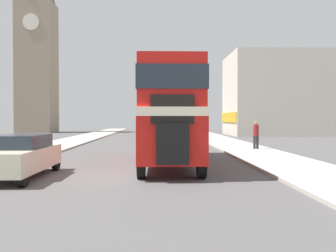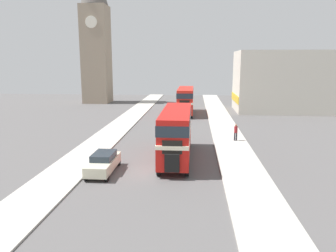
{
  "view_description": "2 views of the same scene",
  "coord_description": "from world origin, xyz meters",
  "views": [
    {
      "loc": [
        0.95,
        -13.4,
        2.09
      ],
      "look_at": [
        1.43,
        3.94,
        1.74
      ],
      "focal_mm": 40.0,
      "sensor_mm": 36.0,
      "label": 1
    },
    {
      "loc": [
        2.94,
        -23.47,
        8.27
      ],
      "look_at": [
        0.0,
        12.68,
        1.18
      ],
      "focal_mm": 35.0,
      "sensor_mm": 36.0,
      "label": 2
    }
  ],
  "objects": [
    {
      "name": "ground_plane",
      "position": [
        0.0,
        0.0,
        0.0
      ],
      "size": [
        120.0,
        120.0,
        0.0
      ],
      "primitive_type": "plane",
      "color": "#565454"
    },
    {
      "name": "church_tower",
      "position": [
        -17.12,
        43.2,
        14.82
      ],
      "size": [
        5.39,
        5.39,
        28.99
      ],
      "color": "gray",
      "rests_on": "ground_plane"
    },
    {
      "name": "pedestrian_walking",
      "position": [
        7.33,
        10.67,
        1.12
      ],
      "size": [
        0.36,
        0.36,
        1.76
      ],
      "color": "#282833",
      "rests_on": "sidewalk_right"
    },
    {
      "name": "bus_distant",
      "position": [
        1.5,
        29.11,
        2.49
      ],
      "size": [
        2.45,
        10.37,
        4.18
      ],
      "color": "red",
      "rests_on": "ground_plane"
    },
    {
      "name": "double_decker_bus",
      "position": [
        1.43,
        3.92,
        2.55
      ],
      "size": [
        2.4,
        10.67,
        4.29
      ],
      "color": "red",
      "rests_on": "ground_plane"
    },
    {
      "name": "shop_building_block",
      "position": [
        20.83,
        33.45,
        5.06
      ],
      "size": [
        21.91,
        9.8,
        10.13
      ],
      "color": "beige",
      "rests_on": "ground_plane"
    },
    {
      "name": "car_parked_near",
      "position": [
        -3.89,
        -0.1,
        0.78
      ],
      "size": [
        1.7,
        4.58,
        1.51
      ],
      "color": "beige",
      "rests_on": "ground_plane"
    },
    {
      "name": "sidewalk_right",
      "position": [
        6.75,
        0.0,
        0.06
      ],
      "size": [
        3.5,
        120.0,
        0.12
      ],
      "color": "#B7B2A8",
      "rests_on": "ground_plane"
    }
  ]
}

